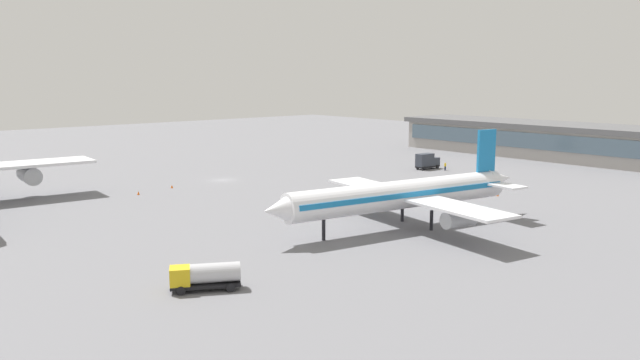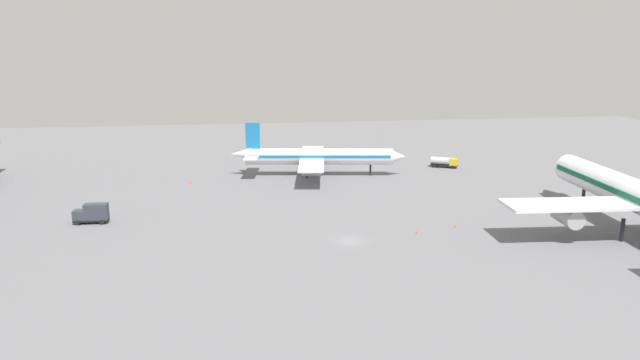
{
  "view_description": "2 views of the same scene",
  "coord_description": "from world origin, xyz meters",
  "views": [
    {
      "loc": [
        -100.44,
        62.23,
        19.29
      ],
      "look_at": [
        -21.87,
        -5.48,
        2.16
      ],
      "focal_mm": 35.45,
      "sensor_mm": 36.0,
      "label": 1
    },
    {
      "loc": [
        87.24,
        -18.37,
        29.18
      ],
      "look_at": [
        -26.14,
        -0.28,
        3.73
      ],
      "focal_mm": 34.57,
      "sensor_mm": 36.0,
      "label": 2
    }
  ],
  "objects": [
    {
      "name": "safety_cone_far_side",
      "position": [
        -42.94,
        -25.48,
        0.3
      ],
      "size": [
        0.44,
        0.44,
        0.6
      ],
      "primitive_type": "cone",
      "color": "#EA590C",
      "rests_on": "ground"
    },
    {
      "name": "fuel_truck",
      "position": [
        -51.88,
        34.13,
        1.39
      ],
      "size": [
        4.74,
        6.43,
        2.5
      ],
      "rotation": [
        0.0,
        0.0,
        1.06
      ],
      "color": "black",
      "rests_on": "ground"
    },
    {
      "name": "ground",
      "position": [
        0.0,
        0.0,
        0.0
      ],
      "size": [
        288.0,
        288.0,
        0.0
      ],
      "primitive_type": "plane",
      "color": "slate"
    },
    {
      "name": "airplane_taxiing",
      "position": [
        -47.5,
        2.51,
        4.37
      ],
      "size": [
        31.89,
        39.38,
        12.01
      ],
      "rotation": [
        0.0,
        0.0,
        1.41
      ],
      "color": "white",
      "rests_on": "ground"
    },
    {
      "name": "terminal_building",
      "position": [
        -23.04,
        -77.94,
        4.17
      ],
      "size": [
        78.47,
        18.28,
        8.17
      ],
      "color": "#9E9993",
      "rests_on": "ground"
    },
    {
      "name": "safety_cone_mid_apron",
      "position": [
        -1.69,
        11.2,
        0.3
      ],
      "size": [
        0.44,
        0.44,
        0.6
      ],
      "primitive_type": "cone",
      "color": "#EA590C",
      "rests_on": "ground"
    },
    {
      "name": "safety_cone_near_gate",
      "position": [
        -3.78,
        18.35,
        0.3
      ],
      "size": [
        0.44,
        0.44,
        0.6
      ],
      "primitive_type": "cone",
      "color": "#EA590C",
      "rests_on": "ground"
    },
    {
      "name": "ground_crew_worker",
      "position": [
        -19.59,
        -41.63,
        0.85
      ],
      "size": [
        0.53,
        0.53,
        1.67
      ],
      "rotation": [
        0.0,
        0.0,
        3.74
      ],
      "color": "#1E2338",
      "rests_on": "ground"
    },
    {
      "name": "catering_truck",
      "position": [
        -15.87,
        -40.23,
        1.7
      ],
      "size": [
        2.45,
        5.69,
        3.3
      ],
      "rotation": [
        0.0,
        0.0,
        4.66
      ],
      "color": "black",
      "rests_on": "ground"
    }
  ]
}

